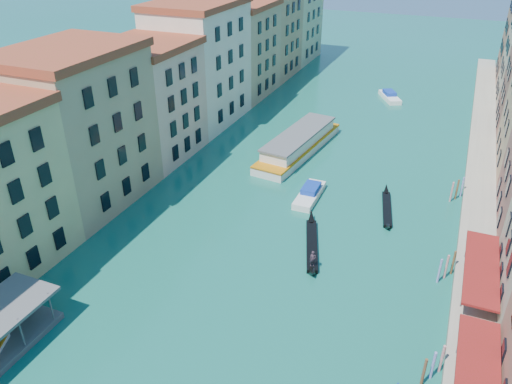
{
  "coord_description": "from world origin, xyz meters",
  "views": [
    {
      "loc": [
        16.86,
        -5.65,
        33.23
      ],
      "look_at": [
        -2.13,
        39.7,
        5.89
      ],
      "focal_mm": 35.0,
      "sensor_mm": 36.0,
      "label": 1
    }
  ],
  "objects": [
    {
      "name": "motorboat_far",
      "position": [
        3.94,
        96.57,
        0.63
      ],
      "size": [
        5.78,
        8.0,
        1.61
      ],
      "rotation": [
        0.0,
        0.0,
        0.49
      ],
      "color": "white",
      "rests_on": "ground"
    },
    {
      "name": "quay",
      "position": [
        22.0,
        65.0,
        0.5
      ],
      "size": [
        4.0,
        140.0,
        1.0
      ],
      "primitive_type": "cube",
      "color": "gray",
      "rests_on": "ground"
    },
    {
      "name": "mooring_poles_right",
      "position": [
        19.1,
        28.8,
        1.3
      ],
      "size": [
        1.44,
        54.24,
        3.2
      ],
      "color": "#4E2C1A",
      "rests_on": "ground"
    },
    {
      "name": "motorboat_mid",
      "position": [
        1.02,
        50.83,
        0.62
      ],
      "size": [
        2.47,
        7.76,
        1.61
      ],
      "rotation": [
        0.0,
        0.0,
        0.0
      ],
      "color": "silver",
      "rests_on": "ground"
    },
    {
      "name": "gondola_far",
      "position": [
        11.14,
        51.67,
        0.33
      ],
      "size": [
        3.02,
        11.23,
        1.6
      ],
      "rotation": [
        0.0,
        0.0,
        0.19
      ],
      "color": "black",
      "rests_on": "ground"
    },
    {
      "name": "vaporetto_far",
      "position": [
        -5.07,
        64.45,
        1.49
      ],
      "size": [
        7.72,
        22.7,
        3.31
      ],
      "rotation": [
        0.0,
        0.0,
        -0.12
      ],
      "color": "silver",
      "rests_on": "ground"
    },
    {
      "name": "left_bank_palazzos",
      "position": [
        -26.0,
        64.68,
        9.71
      ],
      "size": [
        12.8,
        128.4,
        21.0
      ],
      "color": "#C2AB8F",
      "rests_on": "ground"
    },
    {
      "name": "gondola_fore",
      "position": [
        4.66,
        39.99,
        0.44
      ],
      "size": [
        4.94,
        12.7,
        2.6
      ],
      "rotation": [
        0.0,
        0.0,
        0.31
      ],
      "color": "black",
      "rests_on": "ground"
    }
  ]
}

